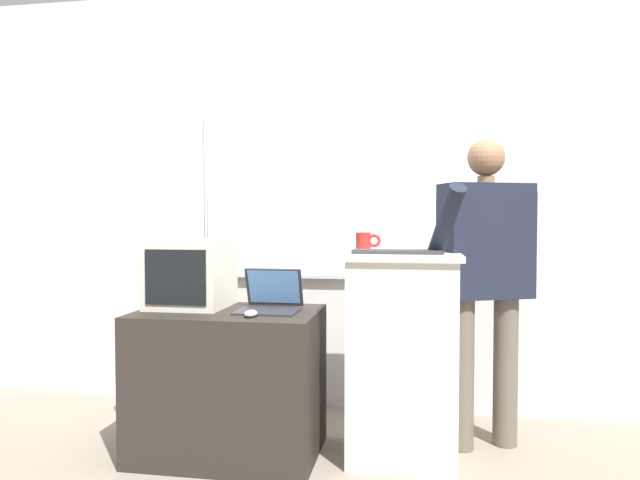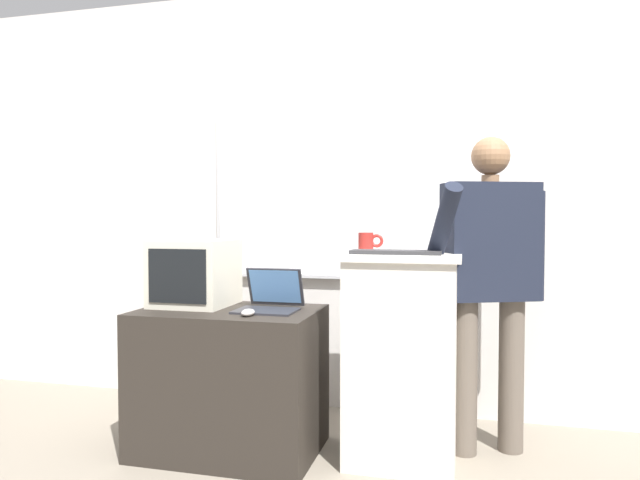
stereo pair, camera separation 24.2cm
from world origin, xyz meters
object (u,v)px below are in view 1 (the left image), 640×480
Objects in this scene: wireless_keyboard at (397,252)px; crt_monitor at (191,274)px; lectern_podium at (402,355)px; coffee_mug at (365,241)px; side_desk at (229,382)px; computer_mouse_by_laptop at (251,313)px; person_presenter at (485,269)px; laptop at (271,298)px.

crt_monitor reaches higher than wireless_keyboard.
lectern_podium is 0.64m from coffee_mug.
lectern_podium is 2.61× the size of crt_monitor.
side_desk is 1.04m from coffee_mug.
lectern_podium is 0.81m from computer_mouse_by_laptop.
wireless_keyboard reaches higher than computer_mouse_by_laptop.
person_presenter reaches higher than laptop.
person_presenter reaches higher than lectern_podium.
crt_monitor is (-1.13, -0.04, 0.40)m from lectern_podium.
lectern_podium is 0.54m from wireless_keyboard.
laptop reaches higher than side_desk.
crt_monitor is at bearing -178.12° from lectern_podium.
wireless_keyboard is 0.79m from computer_mouse_by_laptop.
computer_mouse_by_laptop is (0.17, -0.17, 0.39)m from side_desk.
coffee_mug is (-0.19, 0.26, 0.04)m from wireless_keyboard.
person_presenter is at bearing -0.07° from coffee_mug.
coffee_mug is at bearing 14.01° from crt_monitor.
computer_mouse_by_laptop is (-1.15, -0.48, -0.19)m from person_presenter.
person_presenter reaches higher than crt_monitor.
lectern_podium is at bearing 21.70° from computer_mouse_by_laptop.
coffee_mug is at bearing 157.76° from person_presenter.
crt_monitor is at bearing 160.71° from side_desk.
lectern_podium is at bearing 5.56° from laptop.
computer_mouse_by_laptop is 0.51m from crt_monitor.
laptop is 0.70m from wireless_keyboard.
crt_monitor is (-0.41, 0.25, 0.16)m from computer_mouse_by_laptop.
computer_mouse_by_laptop is at bearing -31.40° from crt_monitor.
person_presenter is 1.15m from laptop.
crt_monitor is at bearing 148.60° from computer_mouse_by_laptop.
side_desk is 1.48m from person_presenter.
lectern_podium is 3.39× the size of laptop.
lectern_podium is at bearing -42.00° from coffee_mug.
coffee_mug reaches higher than lectern_podium.
wireless_keyboard reaches higher than lectern_podium.
wireless_keyboard reaches higher than laptop.
lectern_podium is 0.64× the size of person_presenter.
computer_mouse_by_laptop is 0.25× the size of crt_monitor.
lectern_podium is 2.36× the size of wireless_keyboard.
lectern_podium reaches higher than laptop.
coffee_mug is (0.92, 0.23, 0.17)m from crt_monitor.
wireless_keyboard is at bearing 3.64° from side_desk.
coffee_mug reaches higher than crt_monitor.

